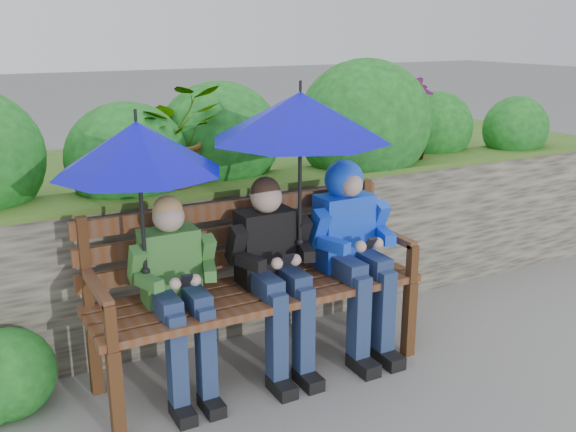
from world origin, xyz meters
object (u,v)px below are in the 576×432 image
park_bench (253,276)px  boy_left (177,286)px  boy_right (352,240)px  umbrella_left (138,148)px  boy_middle (273,265)px  umbrella_right (300,116)px

park_bench → boy_left: (-0.50, -0.09, 0.07)m
boy_right → umbrella_left: umbrella_left is taller
boy_left → boy_middle: size_ratio=0.97×
boy_middle → boy_right: boy_right is taller
boy_left → boy_middle: 0.59m
boy_middle → boy_right: (0.56, 0.01, 0.06)m
boy_left → umbrella_left: 0.79m
umbrella_left → umbrella_right: size_ratio=0.84×
park_bench → umbrella_left: (-0.67, -0.09, 0.84)m
park_bench → boy_middle: size_ratio=1.66×
park_bench → boy_right: boy_right is taller
umbrella_left → umbrella_right: bearing=-1.0°
boy_left → umbrella_left: (-0.16, 0.00, 0.78)m
park_bench → umbrella_right: umbrella_right is taller
boy_middle → umbrella_left: umbrella_left is taller
boy_left → boy_right: (1.15, 0.00, 0.08)m
park_bench → boy_left: bearing=-169.6°
park_bench → umbrella_left: bearing=-172.2°
boy_left → umbrella_right: size_ratio=1.11×
boy_middle → umbrella_left: size_ratio=1.36×
umbrella_right → boy_left: bearing=178.8°
boy_left → boy_right: bearing=0.2°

